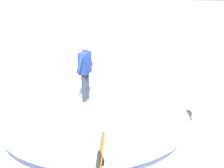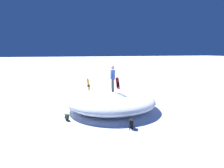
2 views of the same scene
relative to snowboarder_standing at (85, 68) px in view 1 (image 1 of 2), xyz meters
The scene contains 6 objects.
ground 2.19m from the snowboarder_standing, behind, with size 240.00×240.00×0.00m, color white.
snow_mound 1.53m from the snowboarder_standing, 142.50° to the left, with size 5.67×5.64×1.07m, color white.
snowboarder_standing is the anchor object (origin of this frame).
snowboard_secondary_upright 3.28m from the snowboarder_standing, 20.33° to the left, with size 0.38×0.38×1.60m.
backpack_near 3.88m from the snowboarder_standing, 116.00° to the left, with size 0.54×0.33×0.32m.
backpack_far 3.91m from the snowboarder_standing, behind, with size 0.61×0.43×0.43m.
Camera 1 is at (8.29, 2.36, 4.13)m, focal length 45.91 mm.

